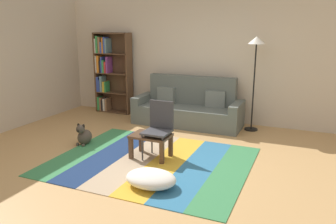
% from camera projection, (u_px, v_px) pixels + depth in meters
% --- Properties ---
extents(ground_plane, '(14.00, 14.00, 0.00)m').
position_uv_depth(ground_plane, '(157.00, 159.00, 5.33)').
color(ground_plane, tan).
extents(back_wall, '(6.80, 0.10, 2.70)m').
position_uv_depth(back_wall, '(207.00, 58.00, 7.27)').
color(back_wall, beige).
rests_on(back_wall, ground_plane).
extents(left_wall, '(0.10, 5.50, 2.70)m').
position_uv_depth(left_wall, '(22.00, 60.00, 6.96)').
color(left_wall, beige).
rests_on(left_wall, ground_plane).
extents(rug, '(2.93, 2.42, 0.01)m').
position_uv_depth(rug, '(151.00, 161.00, 5.22)').
color(rug, '#387F4C').
rests_on(rug, ground_plane).
extents(couch, '(2.26, 0.80, 1.00)m').
position_uv_depth(couch, '(188.00, 109.00, 7.13)').
color(couch, '#59605B').
rests_on(couch, ground_plane).
extents(bookshelf, '(0.90, 0.28, 1.88)m').
position_uv_depth(bookshelf, '(109.00, 72.00, 8.03)').
color(bookshelf, brown).
rests_on(bookshelf, ground_plane).
extents(coffee_table, '(0.61, 0.42, 0.37)m').
position_uv_depth(coffee_table, '(151.00, 140.00, 5.30)').
color(coffee_table, '#513826').
rests_on(coffee_table, rug).
extents(pouf, '(0.68, 0.51, 0.21)m').
position_uv_depth(pouf, '(151.00, 179.00, 4.37)').
color(pouf, white).
rests_on(pouf, rug).
extents(dog, '(0.22, 0.35, 0.40)m').
position_uv_depth(dog, '(84.00, 136.00, 5.93)').
color(dog, '#473D33').
rests_on(dog, ground_plane).
extents(standing_lamp, '(0.32, 0.32, 1.84)m').
position_uv_depth(standing_lamp, '(256.00, 53.00, 6.42)').
color(standing_lamp, black).
rests_on(standing_lamp, ground_plane).
extents(tv_remote, '(0.10, 0.16, 0.02)m').
position_uv_depth(tv_remote, '(146.00, 133.00, 5.33)').
color(tv_remote, black).
rests_on(tv_remote, coffee_table).
extents(folding_chair, '(0.40, 0.40, 0.90)m').
position_uv_depth(folding_chair, '(159.00, 125.00, 5.28)').
color(folding_chair, '#38383D').
rests_on(folding_chair, ground_plane).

